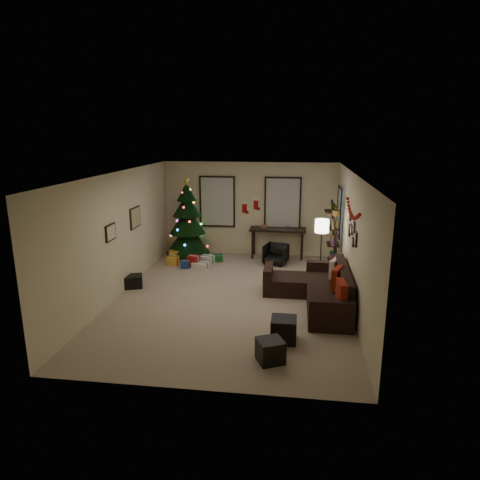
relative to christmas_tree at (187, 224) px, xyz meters
name	(u,v)px	position (x,y,z in m)	size (l,w,h in m)	color
floor	(232,297)	(1.74, -2.98, -0.97)	(7.00, 7.00, 0.00)	tan
ceiling	(231,173)	(1.74, -2.98, 1.73)	(7.00, 7.00, 0.00)	white
wall_back	(250,209)	(1.74, 0.52, 0.38)	(5.00, 5.00, 0.00)	beige
wall_front	(192,300)	(1.74, -6.48, 0.38)	(5.00, 5.00, 0.00)	beige
wall_left	(119,234)	(-0.76, -2.98, 0.38)	(7.00, 7.00, 0.00)	beige
wall_right	(352,241)	(4.24, -2.98, 0.38)	(7.00, 7.00, 0.00)	beige
window_back_left	(217,202)	(0.79, 0.49, 0.58)	(1.05, 0.06, 1.50)	#728CB2
window_back_right	(283,203)	(2.69, 0.49, 0.58)	(1.05, 0.06, 1.50)	#728CB2
window_right_wall	(340,212)	(4.21, -0.43, 0.53)	(0.06, 0.90, 1.30)	#728CB2
christmas_tree	(187,224)	(0.00, 0.00, 0.00)	(1.26, 1.26, 2.34)	black
presents	(193,260)	(0.33, -0.75, -0.85)	(1.50, 1.01, 0.30)	silver
sofa	(318,290)	(3.60, -3.04, -0.69)	(1.77, 2.58, 0.84)	black
pillow_red_a	(341,294)	(3.95, -4.13, -0.33)	(0.13, 0.48, 0.48)	maroon
pillow_red_b	(337,278)	(3.95, -3.27, -0.33)	(0.12, 0.45, 0.45)	maroon
pillow_cream	(334,268)	(3.95, -2.57, -0.34)	(0.12, 0.41, 0.41)	beige
ottoman_near	(284,330)	(2.93, -4.85, -0.76)	(0.44, 0.44, 0.42)	black
ottoman_far	(270,351)	(2.74, -5.57, -0.78)	(0.39, 0.39, 0.37)	black
desk	(278,232)	(2.58, 0.24, -0.21)	(1.59, 0.57, 0.85)	black
desk_chair	(276,254)	(2.57, -0.41, -0.68)	(0.55, 0.51, 0.56)	black
bookshelf	(334,239)	(4.04, -1.05, -0.06)	(0.30, 0.55, 1.87)	black
potted_plant	(337,207)	(4.04, -1.35, 0.82)	(0.40, 0.35, 0.45)	#4C4C4C
floor_lamp	(322,230)	(3.69, -1.74, 0.32)	(0.33, 0.33, 1.54)	black
art_map	(135,217)	(-0.74, -2.04, 0.57)	(0.04, 0.60, 0.50)	black
art_abstract	(111,232)	(-0.74, -3.44, 0.53)	(0.04, 0.45, 0.35)	black
gallery	(353,232)	(4.22, -3.05, 0.61)	(0.03, 1.25, 0.54)	black
garland	(352,211)	(4.19, -3.07, 1.03)	(0.08, 1.90, 0.30)	#A5140C
stocking_left	(245,207)	(1.60, 0.53, 0.44)	(0.20, 0.05, 0.36)	#990F0C
stocking_right	(256,203)	(1.93, 0.53, 0.55)	(0.20, 0.05, 0.36)	#990F0C
storage_bin	(130,282)	(-0.71, -2.68, -0.83)	(0.57, 0.38, 0.28)	black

